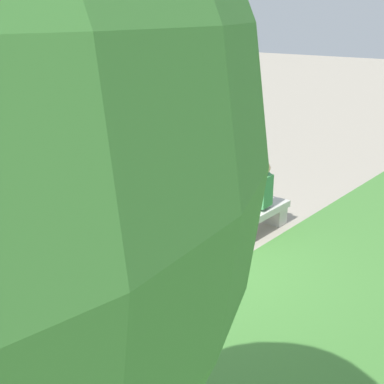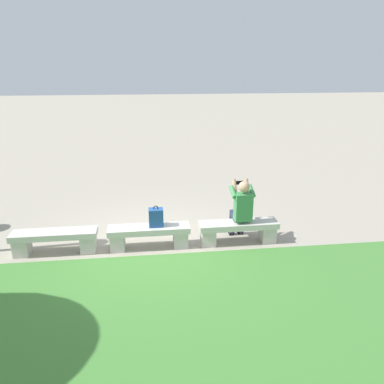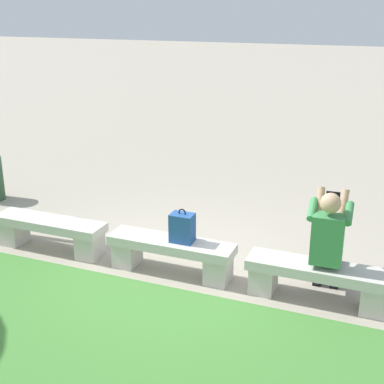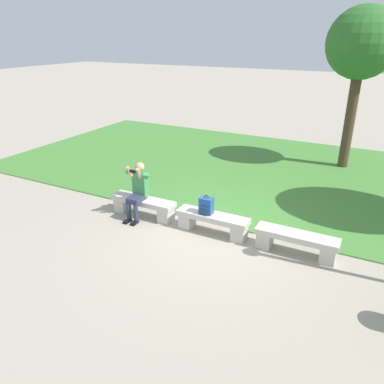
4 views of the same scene
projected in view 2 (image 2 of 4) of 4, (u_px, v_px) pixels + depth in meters
ground_plane at (150, 247)px, 7.46m from camera, size 80.00×80.00×0.00m
bench_main at (238, 229)px, 7.58m from camera, size 1.60×0.40×0.45m
bench_near at (149, 234)px, 7.37m from camera, size 1.60×0.40×0.45m
bench_mid at (55, 239)px, 7.16m from camera, size 1.60×0.40×0.45m
person_photographer at (241, 207)px, 7.51m from camera, size 0.48×0.73×1.32m
backpack at (156, 218)px, 7.30m from camera, size 0.28×0.24×0.43m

